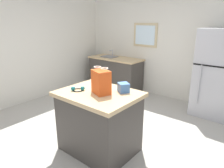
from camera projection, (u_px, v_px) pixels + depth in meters
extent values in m
plane|color=#ADA89E|center=(105.00, 137.00, 3.52)|extent=(6.14, 6.14, 0.00)
cube|color=silver|center=(173.00, 43.00, 4.96)|extent=(5.11, 0.10, 2.76)
cube|color=#CCB78C|center=(145.00, 35.00, 5.32)|extent=(0.68, 0.04, 0.60)
cube|color=white|center=(145.00, 35.00, 5.30)|extent=(0.56, 0.02, 0.48)
cube|color=silver|center=(19.00, 44.00, 4.65)|extent=(0.10, 5.01, 2.76)
cube|color=#423D38|center=(99.00, 124.00, 3.07)|extent=(1.03, 0.80, 0.87)
cube|color=tan|center=(99.00, 94.00, 2.93)|extent=(1.11, 0.88, 0.06)
cube|color=#B7B7BC|center=(217.00, 74.00, 4.11)|extent=(0.77, 0.67, 1.76)
cube|color=black|center=(214.00, 66.00, 3.79)|extent=(0.76, 0.01, 0.02)
cylinder|color=#B7B7BC|center=(199.00, 85.00, 4.02)|extent=(0.02, 0.02, 0.79)
cube|color=#423D38|center=(115.00, 74.00, 5.84)|extent=(1.47, 0.61, 0.86)
cube|color=tan|center=(116.00, 59.00, 5.70)|extent=(1.51, 0.65, 0.04)
cube|color=slate|center=(109.00, 59.00, 5.84)|extent=(0.40, 0.32, 0.14)
cylinder|color=#B7B7BC|center=(113.00, 53.00, 5.90)|extent=(0.03, 0.03, 0.18)
cylinder|color=#B7B7BC|center=(111.00, 50.00, 5.83)|extent=(0.02, 0.14, 0.02)
cube|color=#DB511E|center=(101.00, 82.00, 2.83)|extent=(0.31, 0.27, 0.33)
torus|color=white|center=(97.00, 67.00, 2.81)|extent=(0.13, 0.13, 0.01)
torus|color=white|center=(105.00, 68.00, 2.73)|extent=(0.13, 0.13, 0.01)
cube|color=#4775B7|center=(123.00, 88.00, 2.92)|extent=(0.20, 0.20, 0.13)
cylinder|color=white|center=(98.00, 79.00, 3.28)|extent=(0.07, 0.07, 0.16)
cone|color=white|center=(98.00, 73.00, 3.26)|extent=(0.06, 0.06, 0.03)
cylinder|color=red|center=(98.00, 72.00, 3.25)|extent=(0.03, 0.03, 0.02)
torus|color=black|center=(78.00, 90.00, 2.99)|extent=(0.21, 0.21, 0.01)
sphere|color=#19666B|center=(73.00, 89.00, 2.98)|extent=(0.06, 0.06, 0.06)
sphere|color=#19666B|center=(83.00, 88.00, 2.99)|extent=(0.06, 0.06, 0.06)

